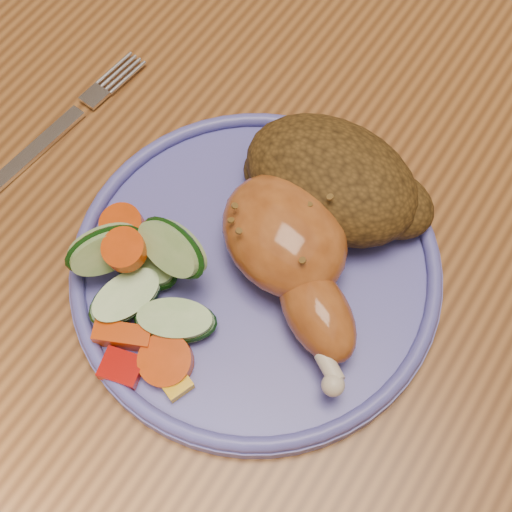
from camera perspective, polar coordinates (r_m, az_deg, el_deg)
name	(u,v)px	position (r m, az deg, el deg)	size (l,w,h in m)	color
ground	(304,415)	(1.23, 3.85, -12.60)	(4.00, 4.00, 0.00)	brown
dining_table	(351,228)	(0.61, 7.64, 2.26)	(0.90, 1.40, 0.75)	brown
plate	(256,269)	(0.49, 0.00, -1.09)	(0.25, 0.25, 0.01)	#5352B0
plate_rim	(256,263)	(0.48, 0.00, -0.53)	(0.25, 0.25, 0.01)	#5352B0
chicken_leg	(292,253)	(0.46, 2.90, 0.24)	(0.15, 0.13, 0.05)	#AE5A24
rice_pilaf	(335,182)	(0.49, 6.32, 5.93)	(0.14, 0.09, 0.05)	#4C3313
vegetable_pile	(143,282)	(0.47, -9.05, -2.08)	(0.12, 0.11, 0.06)	#A50A05
fork	(54,133)	(0.57, -15.88, 9.44)	(0.03, 0.15, 0.00)	silver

